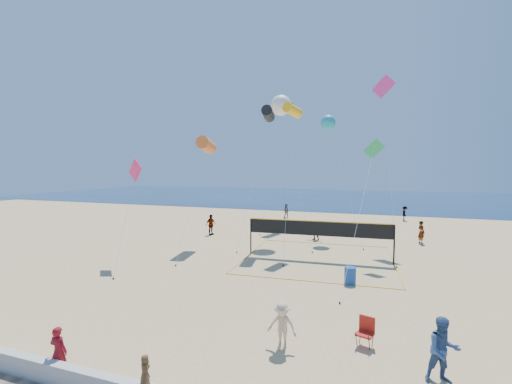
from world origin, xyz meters
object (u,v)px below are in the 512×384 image
(volleyball_net, at_px, (319,233))
(trash_barrel, at_px, (350,276))
(woman, at_px, (58,351))
(camp_chair, at_px, (366,330))

(volleyball_net, bearing_deg, trash_barrel, -65.11)
(woman, xyz_separation_m, trash_barrel, (7.62, 11.17, -0.30))
(woman, xyz_separation_m, camp_chair, (8.57, 4.81, -0.18))
(camp_chair, relative_size, trash_barrel, 1.24)
(trash_barrel, height_order, volleyball_net, volleyball_net)
(camp_chair, distance_m, trash_barrel, 6.44)
(camp_chair, xyz_separation_m, volleyball_net, (-3.33, 10.81, 1.23))
(trash_barrel, bearing_deg, camp_chair, -81.52)
(woman, bearing_deg, trash_barrel, -130.82)
(woman, relative_size, volleyball_net, 0.15)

